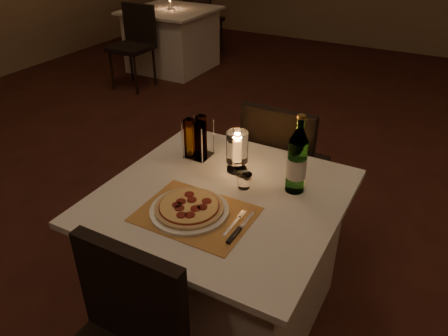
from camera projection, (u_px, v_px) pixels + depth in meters
The scene contains 16 objects.
floor at pixel (230, 253), 2.66m from camera, with size 8.00×10.00×0.02m, color #431C15.
main_table at pixel (222, 258), 2.07m from camera, with size 1.00×1.00×0.74m.
chair_far at pixel (282, 160), 2.52m from camera, with size 0.42×0.42×0.90m.
placemat at pixel (196, 214), 1.75m from camera, with size 0.45×0.34×0.00m, color #C78B45.
plate at pixel (189, 210), 1.76m from camera, with size 0.32×0.32×0.01m, color white.
pizza at pixel (189, 207), 1.75m from camera, with size 0.28×0.28×0.02m.
fork at pixel (236, 221), 1.71m from camera, with size 0.02×0.18×0.00m.
knife at pixel (237, 232), 1.65m from camera, with size 0.02×0.22×0.01m.
tumbler at pixel (244, 181), 1.91m from camera, with size 0.07×0.07×0.07m, color white, non-canonical shape.
water_bottle at pixel (297, 161), 1.83m from camera, with size 0.09×0.09×0.36m.
hurricane_candle at pixel (237, 149), 1.99m from camera, with size 0.10×0.10×0.20m.
cruet_caddy at pixel (197, 139), 2.11m from camera, with size 0.12×0.12×0.21m.
neighbor_table_left at pixel (172, 39), 5.51m from camera, with size 1.00×1.00×0.74m.
neighbor_chair_la at pixel (135, 38), 4.88m from camera, with size 0.42×0.42×0.90m.
neighbor_chair_lb at pixel (201, 14), 5.96m from camera, with size 0.42×0.42×0.90m.
neighbor_candle_left at pixel (170, 5), 5.30m from camera, with size 0.03×0.03×0.11m.
Camera 1 is at (0.94, -1.79, 1.80)m, focal length 35.00 mm.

